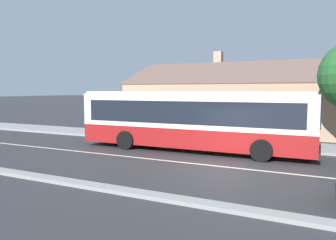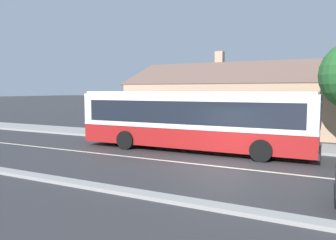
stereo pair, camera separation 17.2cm
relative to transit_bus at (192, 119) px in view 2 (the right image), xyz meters
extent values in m
plane|color=#2D2D30|center=(2.53, -2.90, -1.68)|extent=(300.00, 300.00, 0.00)
cube|color=gray|center=(2.53, 3.10, -1.60)|extent=(60.00, 3.00, 0.15)
cube|color=gray|center=(2.53, -7.65, -1.62)|extent=(60.00, 0.50, 0.12)
cube|color=beige|center=(2.53, -2.90, -1.67)|extent=(60.00, 0.16, 0.01)
cube|color=tan|center=(4.77, 11.40, 0.12)|extent=(26.77, 10.38, 3.60)
cube|color=brown|center=(4.77, 8.80, 2.87)|extent=(27.37, 5.25, 2.05)
cube|color=brown|center=(4.77, 13.99, 2.87)|extent=(27.37, 5.25, 2.05)
cube|color=tan|center=(-2.59, 12.44, 4.32)|extent=(0.70, 0.70, 1.20)
cube|color=black|center=(-4.60, 6.18, 0.30)|extent=(1.10, 0.06, 1.30)
cube|color=maroon|center=(-0.02, 0.00, -0.91)|extent=(12.24, 2.69, 0.99)
cube|color=white|center=(-0.02, 0.00, -0.36)|extent=(12.27, 2.71, 0.10)
cube|color=silver|center=(-0.02, 0.00, 0.50)|extent=(12.24, 2.69, 1.62)
cube|color=silver|center=(-0.02, 0.00, 1.37)|extent=(12.00, 2.56, 0.12)
cube|color=black|center=(-0.04, 1.26, 0.40)|extent=(11.23, 0.20, 1.12)
cube|color=black|center=(0.00, -1.27, 0.40)|extent=(11.23, 0.20, 1.12)
cube|color=black|center=(6.11, 0.09, 0.40)|extent=(0.07, 2.20, 1.12)
cube|color=black|center=(6.11, 0.09, 1.17)|extent=(0.07, 1.75, 0.24)
cube|color=black|center=(6.13, 0.09, -1.28)|extent=(0.12, 2.50, 0.28)
cube|color=#B21919|center=(-1.56, 1.24, -0.91)|extent=(3.42, 0.08, 0.69)
cube|color=black|center=(4.72, 1.34, -0.22)|extent=(0.90, 0.04, 2.36)
cylinder|color=black|center=(3.75, 1.31, -1.18)|extent=(1.00, 0.30, 1.00)
cylinder|color=black|center=(3.79, -1.19, -1.18)|extent=(1.00, 0.30, 1.00)
cylinder|color=black|center=(-3.39, 1.20, -1.18)|extent=(1.00, 0.30, 1.00)
cylinder|color=black|center=(-3.35, -1.30, -1.18)|extent=(1.00, 0.30, 1.00)
cube|color=#4C4C4C|center=(-8.79, 3.22, -1.08)|extent=(1.77, 0.10, 0.04)
cube|color=#4C4C4C|center=(-8.79, 3.08, -1.08)|extent=(1.77, 0.10, 0.04)
cube|color=#4C4C4C|center=(-8.79, 2.93, -1.08)|extent=(1.77, 0.10, 0.04)
cube|color=#4C4C4C|center=(-8.79, 2.81, -0.78)|extent=(1.77, 0.04, 0.10)
cube|color=#4C4C4C|center=(-8.79, 2.81, -0.64)|extent=(1.77, 0.04, 0.10)
cube|color=black|center=(-8.08, 3.08, -1.30)|extent=(0.08, 0.43, 0.45)
cube|color=black|center=(-9.50, 3.08, -1.30)|extent=(0.08, 0.43, 0.45)
cube|color=#4C4C4C|center=(-4.21, 3.05, -1.08)|extent=(1.57, 0.10, 0.04)
cube|color=#4C4C4C|center=(-4.21, 2.91, -1.08)|extent=(1.57, 0.10, 0.04)
cube|color=#4C4C4C|center=(-4.21, 2.76, -1.08)|extent=(1.57, 0.10, 0.04)
cube|color=#4C4C4C|center=(-4.21, 2.64, -0.78)|extent=(1.57, 0.04, 0.10)
cube|color=#4C4C4C|center=(-4.21, 2.64, -0.64)|extent=(1.57, 0.04, 0.10)
cube|color=black|center=(-3.58, 2.91, -1.30)|extent=(0.08, 0.43, 0.45)
cube|color=black|center=(-4.83, 2.91, -1.30)|extent=(0.08, 0.43, 0.45)
camera|label=1|loc=(6.42, -15.92, 1.50)|focal=35.00mm
camera|label=2|loc=(6.58, -15.84, 1.50)|focal=35.00mm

